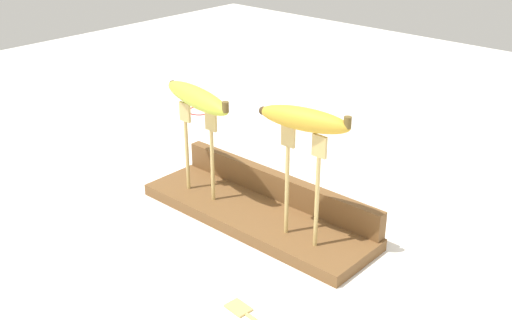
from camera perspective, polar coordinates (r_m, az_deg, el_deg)
ground_plane at (r=1.14m, az=0.00°, el=-5.56°), size 3.00×3.00×0.00m
wooden_board at (r=1.14m, az=0.00°, el=-5.08°), size 0.46×0.14×0.02m
board_backstop at (r=1.16m, az=2.04°, el=-2.41°), size 0.45×0.02×0.05m
fork_stand_left at (r=1.15m, az=-5.27°, el=1.57°), size 0.09×0.01×0.18m
fork_stand_right at (r=0.99m, az=4.27°, el=-1.50°), size 0.09×0.01×0.20m
banana_raised_left at (r=1.12m, az=-5.45°, el=5.74°), size 0.20×0.08×0.04m
banana_raised_right at (r=0.96m, az=4.45°, el=3.76°), size 0.16×0.07×0.04m
wire_coil at (r=1.68m, az=-5.18°, el=4.58°), size 0.07×0.07×0.00m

